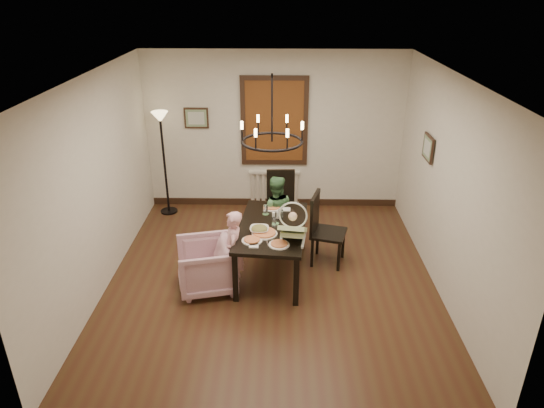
{
  "coord_description": "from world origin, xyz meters",
  "views": [
    {
      "loc": [
        0.12,
        -5.72,
        3.81
      ],
      "look_at": [
        0.0,
        0.25,
        1.05
      ],
      "focal_mm": 32.0,
      "sensor_mm": 36.0,
      "label": 1
    }
  ],
  "objects_px": {
    "seated_man": "(275,219)",
    "baby_bouncer": "(293,227)",
    "chair_far": "(281,204)",
    "armchair": "(207,266)",
    "drinking_glass": "(274,222)",
    "dining_table": "(272,231)",
    "floor_lamp": "(165,165)",
    "chair_right": "(329,230)",
    "elderly_woman": "(233,257)"
  },
  "relations": [
    {
      "from": "elderly_woman",
      "to": "seated_man",
      "type": "xyz_separation_m",
      "value": [
        0.54,
        1.1,
        0.03
      ]
    },
    {
      "from": "dining_table",
      "to": "chair_right",
      "type": "distance_m",
      "value": 0.87
    },
    {
      "from": "drinking_glass",
      "to": "armchair",
      "type": "bearing_deg",
      "value": -156.82
    },
    {
      "from": "floor_lamp",
      "to": "chair_far",
      "type": "bearing_deg",
      "value": -20.24
    },
    {
      "from": "armchair",
      "to": "chair_far",
      "type": "bearing_deg",
      "value": 135.44
    },
    {
      "from": "dining_table",
      "to": "floor_lamp",
      "type": "relative_size",
      "value": 0.93
    },
    {
      "from": "armchair",
      "to": "baby_bouncer",
      "type": "xyz_separation_m",
      "value": [
        1.14,
        0.02,
        0.58
      ]
    },
    {
      "from": "chair_right",
      "to": "floor_lamp",
      "type": "height_order",
      "value": "floor_lamp"
    },
    {
      "from": "dining_table",
      "to": "drinking_glass",
      "type": "height_order",
      "value": "drinking_glass"
    },
    {
      "from": "dining_table",
      "to": "drinking_glass",
      "type": "bearing_deg",
      "value": -37.1
    },
    {
      "from": "chair_far",
      "to": "baby_bouncer",
      "type": "bearing_deg",
      "value": -86.55
    },
    {
      "from": "chair_right",
      "to": "floor_lamp",
      "type": "bearing_deg",
      "value": 74.01
    },
    {
      "from": "seated_man",
      "to": "floor_lamp",
      "type": "distance_m",
      "value": 2.34
    },
    {
      "from": "dining_table",
      "to": "chair_far",
      "type": "xyz_separation_m",
      "value": [
        0.12,
        1.2,
        -0.14
      ]
    },
    {
      "from": "elderly_woman",
      "to": "seated_man",
      "type": "bearing_deg",
      "value": 150.77
    },
    {
      "from": "armchair",
      "to": "drinking_glass",
      "type": "xyz_separation_m",
      "value": [
        0.9,
        0.38,
        0.46
      ]
    },
    {
      "from": "dining_table",
      "to": "chair_far",
      "type": "distance_m",
      "value": 1.22
    },
    {
      "from": "armchair",
      "to": "elderly_woman",
      "type": "bearing_deg",
      "value": 80.83
    },
    {
      "from": "armchair",
      "to": "drinking_glass",
      "type": "bearing_deg",
      "value": 100.15
    },
    {
      "from": "elderly_woman",
      "to": "chair_far",
      "type": "bearing_deg",
      "value": 155.49
    },
    {
      "from": "seated_man",
      "to": "drinking_glass",
      "type": "height_order",
      "value": "seated_man"
    },
    {
      "from": "dining_table",
      "to": "baby_bouncer",
      "type": "xyz_separation_m",
      "value": [
        0.28,
        -0.39,
        0.26
      ]
    },
    {
      "from": "dining_table",
      "to": "chair_right",
      "type": "bearing_deg",
      "value": 24.57
    },
    {
      "from": "chair_far",
      "to": "drinking_glass",
      "type": "height_order",
      "value": "chair_far"
    },
    {
      "from": "chair_right",
      "to": "baby_bouncer",
      "type": "relative_size",
      "value": 2.0
    },
    {
      "from": "dining_table",
      "to": "drinking_glass",
      "type": "distance_m",
      "value": 0.15
    },
    {
      "from": "dining_table",
      "to": "floor_lamp",
      "type": "xyz_separation_m",
      "value": [
        -1.9,
        1.95,
        0.24
      ]
    },
    {
      "from": "baby_bouncer",
      "to": "drinking_glass",
      "type": "relative_size",
      "value": 4.32
    },
    {
      "from": "dining_table",
      "to": "baby_bouncer",
      "type": "distance_m",
      "value": 0.55
    },
    {
      "from": "floor_lamp",
      "to": "baby_bouncer",
      "type": "bearing_deg",
      "value": -47.07
    },
    {
      "from": "elderly_woman",
      "to": "armchair",
      "type": "bearing_deg",
      "value": -89.08
    },
    {
      "from": "armchair",
      "to": "baby_bouncer",
      "type": "bearing_deg",
      "value": 77.81
    },
    {
      "from": "floor_lamp",
      "to": "chair_right",
      "type": "bearing_deg",
      "value": -31.45
    },
    {
      "from": "baby_bouncer",
      "to": "floor_lamp",
      "type": "height_order",
      "value": "floor_lamp"
    },
    {
      "from": "floor_lamp",
      "to": "seated_man",
      "type": "bearing_deg",
      "value": -32.61
    },
    {
      "from": "armchair",
      "to": "floor_lamp",
      "type": "relative_size",
      "value": 0.43
    },
    {
      "from": "dining_table",
      "to": "seated_man",
      "type": "bearing_deg",
      "value": 92.48
    },
    {
      "from": "elderly_woman",
      "to": "seated_man",
      "type": "distance_m",
      "value": 1.22
    },
    {
      "from": "chair_right",
      "to": "elderly_woman",
      "type": "bearing_deg",
      "value": 132.38
    },
    {
      "from": "seated_man",
      "to": "chair_far",
      "type": "bearing_deg",
      "value": -102.85
    },
    {
      "from": "baby_bouncer",
      "to": "drinking_glass",
      "type": "distance_m",
      "value": 0.46
    },
    {
      "from": "baby_bouncer",
      "to": "drinking_glass",
      "type": "height_order",
      "value": "baby_bouncer"
    },
    {
      "from": "baby_bouncer",
      "to": "drinking_glass",
      "type": "bearing_deg",
      "value": 131.83
    },
    {
      "from": "chair_far",
      "to": "armchair",
      "type": "bearing_deg",
      "value": -123.62
    },
    {
      "from": "chair_far",
      "to": "seated_man",
      "type": "bearing_deg",
      "value": -102.05
    },
    {
      "from": "armchair",
      "to": "baby_bouncer",
      "type": "relative_size",
      "value": 1.41
    },
    {
      "from": "chair_far",
      "to": "baby_bouncer",
      "type": "height_order",
      "value": "baby_bouncer"
    },
    {
      "from": "dining_table",
      "to": "baby_bouncer",
      "type": "relative_size",
      "value": 3.09
    },
    {
      "from": "seated_man",
      "to": "baby_bouncer",
      "type": "relative_size",
      "value": 1.82
    },
    {
      "from": "chair_far",
      "to": "floor_lamp",
      "type": "relative_size",
      "value": 0.58
    }
  ]
}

